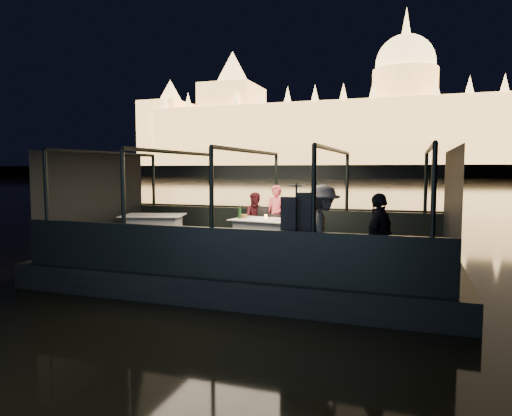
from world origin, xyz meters
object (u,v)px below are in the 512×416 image
(dining_table_aft, at_px, (154,231))
(passenger_stripe, at_px, (322,230))
(wine_bottle, at_px, (240,212))
(chair_port_left, at_px, (258,229))
(person_man_maroon, at_px, (256,216))
(passenger_dark, at_px, (379,235))
(chair_port_right, at_px, (272,230))
(person_woman_coral, at_px, (276,217))
(dining_table_central, at_px, (265,235))
(coat_stand, at_px, (296,229))

(dining_table_aft, height_order, passenger_stripe, passenger_stripe)
(wine_bottle, bearing_deg, chair_port_left, 69.69)
(person_man_maroon, distance_m, wine_bottle, 0.87)
(passenger_dark, bearing_deg, chair_port_left, -113.73)
(chair_port_right, distance_m, passenger_stripe, 3.09)
(chair_port_left, relative_size, person_woman_coral, 0.64)
(dining_table_central, distance_m, passenger_dark, 3.62)
(dining_table_aft, distance_m, person_woman_coral, 3.08)
(wine_bottle, bearing_deg, passenger_stripe, -41.31)
(dining_table_aft, xyz_separation_m, coat_stand, (4.23, -2.37, 0.51))
(dining_table_central, xyz_separation_m, dining_table_aft, (-2.88, -0.13, 0.00))
(chair_port_left, xyz_separation_m, person_man_maroon, (-0.12, 0.21, 0.30))
(chair_port_right, bearing_deg, dining_table_aft, -161.21)
(passenger_dark, bearing_deg, coat_stand, -64.29)
(dining_table_central, relative_size, coat_stand, 0.86)
(dining_table_aft, distance_m, passenger_dark, 6.03)
(person_man_maroon, relative_size, wine_bottle, 4.19)
(chair_port_right, relative_size, coat_stand, 0.48)
(chair_port_left, distance_m, passenger_dark, 4.26)
(chair_port_left, relative_size, coat_stand, 0.58)
(dining_table_aft, height_order, person_man_maroon, person_man_maroon)
(chair_port_right, distance_m, person_man_maroon, 0.68)
(person_man_maroon, height_order, passenger_dark, passenger_dark)
(dining_table_aft, xyz_separation_m, person_woman_coral, (2.93, 0.89, 0.36))
(dining_table_central, height_order, chair_port_left, chair_port_left)
(dining_table_aft, relative_size, chair_port_right, 1.82)
(chair_port_right, relative_size, person_man_maroon, 0.61)
(dining_table_aft, height_order, coat_stand, coat_stand)
(chair_port_left, xyz_separation_m, coat_stand, (1.71, -3.07, 0.45))
(dining_table_central, height_order, dining_table_aft, dining_table_aft)
(coat_stand, height_order, wine_bottle, coat_stand)
(chair_port_left, relative_size, passenger_dark, 0.64)
(dining_table_central, relative_size, wine_bottle, 4.54)
(dining_table_central, bearing_deg, wine_bottle, -172.91)
(chair_port_right, bearing_deg, wine_bottle, -133.18)
(person_woman_coral, height_order, wine_bottle, person_woman_coral)
(dining_table_central, height_order, wine_bottle, wine_bottle)
(dining_table_aft, height_order, chair_port_left, chair_port_left)
(chair_port_right, bearing_deg, dining_table_central, -87.62)
(dining_table_central, distance_m, wine_bottle, 0.80)
(dining_table_aft, distance_m, passenger_stripe, 5.03)
(chair_port_left, relative_size, person_man_maroon, 0.73)
(chair_port_right, relative_size, passenger_stripe, 0.49)
(person_woman_coral, relative_size, person_man_maroon, 1.14)
(dining_table_aft, relative_size, wine_bottle, 4.66)
(chair_port_right, bearing_deg, passenger_dark, -39.12)
(chair_port_left, height_order, passenger_stripe, passenger_stripe)
(dining_table_central, relative_size, chair_port_left, 1.48)
(chair_port_left, xyz_separation_m, person_woman_coral, (0.41, 0.19, 0.30))
(person_woman_coral, distance_m, person_man_maroon, 0.52)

